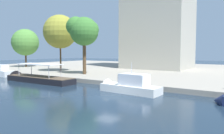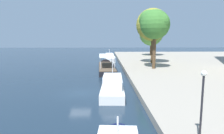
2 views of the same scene
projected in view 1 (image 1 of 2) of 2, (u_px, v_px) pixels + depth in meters
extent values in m
plane|color=#192838|center=(107.00, 97.00, 24.57)|extent=(220.00, 220.00, 0.00)
cube|color=gray|center=(190.00, 71.00, 52.59)|extent=(120.00, 55.00, 0.68)
cube|color=white|center=(0.00, 67.00, 45.40)|extent=(3.57, 2.13, 1.18)
cube|color=black|center=(40.00, 81.00, 36.65)|extent=(13.86, 3.63, 1.43)
cone|color=black|center=(14.00, 78.00, 40.64)|extent=(1.50, 2.89, 2.85)
cube|color=brown|center=(40.00, 77.00, 36.59)|extent=(13.58, 3.47, 0.08)
cylinder|color=#B2B2B7|center=(19.00, 70.00, 37.50)|extent=(0.10, 0.10, 2.03)
cylinder|color=#B2B2B7|center=(31.00, 69.00, 39.62)|extent=(0.10, 0.10, 2.03)
cylinder|color=#B2B2B7|center=(49.00, 72.00, 33.41)|extent=(0.10, 0.10, 2.03)
cylinder|color=#B2B2B7|center=(61.00, 71.00, 35.53)|extent=(0.10, 0.10, 2.03)
cube|color=silver|center=(39.00, 64.00, 36.44)|extent=(8.62, 3.20, 0.12)
cube|color=silver|center=(130.00, 91.00, 27.33)|extent=(7.89, 2.94, 1.43)
cone|color=silver|center=(104.00, 87.00, 29.93)|extent=(1.31, 2.51, 2.45)
cube|color=white|center=(134.00, 80.00, 26.87)|extent=(3.59, 2.23, 1.45)
cube|color=black|center=(125.00, 78.00, 27.69)|extent=(1.02, 1.98, 0.87)
cylinder|color=silver|center=(132.00, 68.00, 27.00)|extent=(0.08, 0.08, 1.39)
cone|color=navy|center=(220.00, 101.00, 21.51)|extent=(1.34, 2.17, 2.09)
cylinder|color=#4C3823|center=(84.00, 58.00, 42.76)|extent=(0.66, 0.66, 6.30)
sphere|color=#38702D|center=(84.00, 31.00, 42.39)|extent=(5.59, 5.59, 5.59)
sphere|color=#38702D|center=(76.00, 26.00, 42.36)|extent=(3.83, 3.83, 3.83)
sphere|color=#38702D|center=(90.00, 30.00, 42.49)|extent=(3.51, 3.51, 3.51)
cylinder|color=#4C3823|center=(61.00, 58.00, 48.84)|extent=(0.36, 0.36, 6.08)
sphere|color=olive|center=(60.00, 32.00, 48.42)|extent=(7.48, 7.48, 7.48)
sphere|color=olive|center=(53.00, 26.00, 48.14)|extent=(3.47, 3.47, 3.47)
sphere|color=olive|center=(56.00, 32.00, 48.60)|extent=(4.81, 4.81, 4.81)
cylinder|color=#4C3823|center=(26.00, 60.00, 63.39)|extent=(0.50, 0.50, 4.24)
sphere|color=#4C8438|center=(25.00, 42.00, 63.03)|extent=(7.70, 7.70, 7.70)
sphere|color=#4C8438|center=(24.00, 41.00, 61.11)|extent=(3.70, 3.70, 3.70)
sphere|color=#4C8438|center=(27.00, 44.00, 63.55)|extent=(4.71, 4.71, 4.71)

